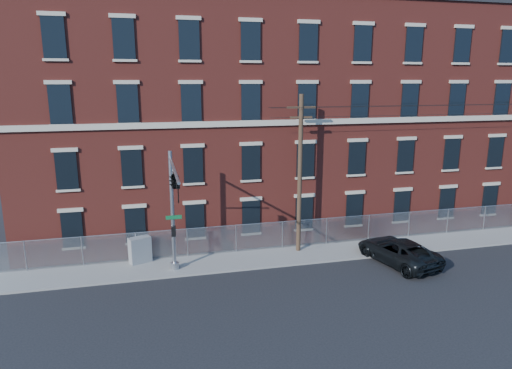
{
  "coord_description": "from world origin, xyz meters",
  "views": [
    {
      "loc": [
        -7.22,
        -20.7,
        10.97
      ],
      "look_at": [
        -1.22,
        4.0,
        5.06
      ],
      "focal_mm": 31.78,
      "sensor_mm": 36.0,
      "label": 1
    }
  ],
  "objects": [
    {
      "name": "sidewalk",
      "position": [
        12.0,
        5.0,
        0.06
      ],
      "size": [
        65.0,
        3.0,
        0.12
      ],
      "primitive_type": "cube",
      "color": "gray",
      "rests_on": "ground"
    },
    {
      "name": "utility_cabinet",
      "position": [
        -7.96,
        6.0,
        0.91
      ],
      "size": [
        1.41,
        1.05,
        1.59
      ],
      "primitive_type": "cube",
      "rotation": [
        0.0,
        0.0,
        0.37
      ],
      "color": "slate",
      "rests_on": "sidewalk"
    },
    {
      "name": "chain_link_fence",
      "position": [
        12.0,
        6.3,
        1.06
      ],
      "size": [
        59.06,
        0.06,
        1.85
      ],
      "color": "#A5A8AD",
      "rests_on": "ground"
    },
    {
      "name": "traffic_signal_mast",
      "position": [
        -6.0,
        2.18,
        5.39
      ],
      "size": [
        0.9,
        6.75,
        7.0
      ],
      "color": "#9EA0A5",
      "rests_on": "ground"
    },
    {
      "name": "pickup_truck",
      "position": [
        7.33,
        2.49,
        0.77
      ],
      "size": [
        3.74,
        5.96,
        1.53
      ],
      "primitive_type": "imported",
      "rotation": [
        0.0,
        0.0,
        3.37
      ],
      "color": "black",
      "rests_on": "ground"
    },
    {
      "name": "utility_pole_near",
      "position": [
        2.0,
        5.6,
        5.34
      ],
      "size": [
        1.8,
        0.28,
        10.0
      ],
      "color": "#3F2E1F",
      "rests_on": "ground"
    },
    {
      "name": "ground",
      "position": [
        0.0,
        0.0,
        0.0
      ],
      "size": [
        140.0,
        140.0,
        0.0
      ],
      "primitive_type": "plane",
      "color": "black",
      "rests_on": "ground"
    },
    {
      "name": "mill_building",
      "position": [
        12.0,
        13.93,
        8.15
      ],
      "size": [
        55.3,
        14.32,
        16.3
      ],
      "color": "maroon",
      "rests_on": "ground"
    }
  ]
}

